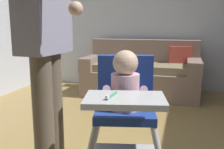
{
  "coord_description": "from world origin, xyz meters",
  "views": [
    {
      "loc": [
        0.5,
        -2.09,
        1.1
      ],
      "look_at": [
        0.08,
        -0.56,
        0.8
      ],
      "focal_mm": 41.42,
      "sensor_mm": 36.0,
      "label": 1
    }
  ],
  "objects": [
    {
      "name": "adult_standing",
      "position": [
        -0.38,
        -0.56,
        0.95
      ],
      "size": [
        0.51,
        0.52,
        1.67
      ],
      "rotation": [
        0.0,
        0.0,
        -0.07
      ],
      "color": "brown",
      "rests_on": "ground"
    },
    {
      "name": "wall_far",
      "position": [
        0.0,
        2.45,
        1.31
      ],
      "size": [
        5.23,
        0.06,
        2.62
      ],
      "primitive_type": "cube",
      "color": "silver",
      "rests_on": "ground"
    },
    {
      "name": "couch",
      "position": [
        -0.11,
        1.93,
        0.33
      ],
      "size": [
        1.78,
        0.86,
        0.86
      ],
      "rotation": [
        0.0,
        0.0,
        -1.57
      ],
      "color": "gray",
      "rests_on": "ground"
    },
    {
      "name": "high_chair",
      "position": [
        0.17,
        -0.6,
        0.66
      ],
      "size": [
        0.71,
        0.81,
        0.96
      ],
      "rotation": [
        0.0,
        0.0,
        -1.36
      ],
      "color": "silver",
      "rests_on": "ground"
    }
  ]
}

